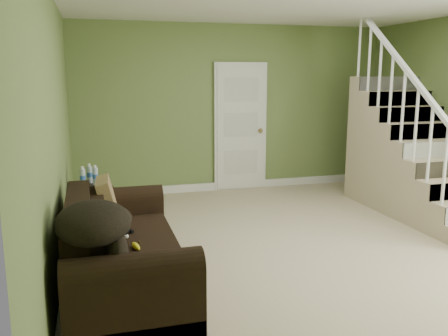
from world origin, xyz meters
TOP-DOWN VIEW (x-y plane):
  - floor at (0.00, 0.00)m, footprint 5.00×5.50m
  - wall_back at (0.00, 2.75)m, footprint 5.00×0.04m
  - wall_left at (-2.50, 0.00)m, footprint 0.04×5.50m
  - baseboard_back at (0.00, 2.72)m, footprint 5.00×0.04m
  - baseboard_left at (-2.47, 0.00)m, footprint 0.04×5.50m
  - door at (0.10, 2.71)m, footprint 0.86×0.12m
  - staircase at (1.99, 0.97)m, footprint 1.00×2.51m
  - sofa at (-2.02, -0.64)m, footprint 0.91×2.10m
  - side_table at (-2.24, 1.16)m, footprint 0.53×0.53m
  - cat at (-1.98, -0.46)m, footprint 0.23×0.43m
  - banana at (-1.89, -0.80)m, footprint 0.08×0.17m
  - throw_pillow at (-2.06, 0.01)m, footprint 0.25×0.48m
  - throw_blanket at (-2.20, -1.32)m, footprint 0.50×0.65m

SIDE VIEW (x-z plane):
  - floor at x=0.00m, z-range -0.01..0.01m
  - baseboard_back at x=0.00m, z-range 0.00..0.12m
  - baseboard_left at x=-2.47m, z-range 0.00..0.12m
  - side_table at x=-2.24m, z-range -0.11..0.69m
  - sofa at x=-2.02m, z-range -0.10..0.73m
  - banana at x=-1.89m, z-range 0.45..0.50m
  - cat at x=-1.98m, z-range 0.43..0.63m
  - throw_pillow at x=-2.06m, z-range 0.38..0.87m
  - staircase at x=1.99m, z-range -0.77..2.05m
  - throw_blanket at x=-2.20m, z-range 0.72..0.99m
  - door at x=0.10m, z-range 0.00..2.02m
  - wall_back at x=0.00m, z-range 0.00..2.60m
  - wall_left at x=-2.50m, z-range 0.00..2.60m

